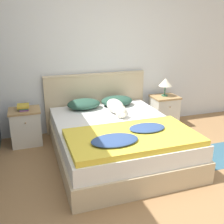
% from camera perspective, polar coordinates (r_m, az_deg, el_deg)
% --- Properties ---
extents(ground_plane, '(16.00, 16.00, 0.00)m').
position_cam_1_polar(ground_plane, '(3.01, 9.47, -17.48)').
color(ground_plane, '#997047').
extents(wall_back, '(9.00, 0.06, 2.55)m').
position_cam_1_polar(wall_back, '(4.44, -2.76, 12.42)').
color(wall_back, silver).
rests_on(wall_back, ground_plane).
extents(bed, '(1.64, 2.05, 0.47)m').
position_cam_1_polar(bed, '(3.65, 1.03, -6.04)').
color(bed, '#C6B28E').
rests_on(bed, ground_plane).
extents(headboard, '(1.72, 0.06, 0.98)m').
position_cam_1_polar(headboard, '(4.49, -3.44, 2.56)').
color(headboard, '#C6B28E').
rests_on(headboard, ground_plane).
extents(nightstand_left, '(0.46, 0.41, 0.55)m').
position_cam_1_polar(nightstand_left, '(4.19, -18.21, -3.05)').
color(nightstand_left, silver).
rests_on(nightstand_left, ground_plane).
extents(nightstand_right, '(0.46, 0.41, 0.55)m').
position_cam_1_polar(nightstand_right, '(4.78, 11.24, 0.25)').
color(nightstand_right, silver).
rests_on(nightstand_right, ground_plane).
extents(pillow_left, '(0.52, 0.39, 0.16)m').
position_cam_1_polar(pillow_left, '(4.17, -6.16, 1.75)').
color(pillow_left, '#284C3D').
rests_on(pillow_left, bed).
extents(pillow_right, '(0.52, 0.39, 0.16)m').
position_cam_1_polar(pillow_right, '(4.32, 1.05, 2.45)').
color(pillow_right, '#284C3D').
rests_on(pillow_right, bed).
extents(quilt, '(1.51, 0.86, 0.12)m').
position_cam_1_polar(quilt, '(3.06, 4.34, -5.37)').
color(quilt, yellow).
rests_on(quilt, bed).
extents(dog, '(0.23, 0.69, 0.20)m').
position_cam_1_polar(dog, '(3.94, 0.96, 1.04)').
color(dog, silver).
rests_on(dog, bed).
extents(book_stack, '(0.18, 0.22, 0.07)m').
position_cam_1_polar(book_stack, '(4.09, -18.73, 1.03)').
color(book_stack, '#703D7F').
rests_on(book_stack, nightstand_left).
extents(table_lamp, '(0.23, 0.23, 0.32)m').
position_cam_1_polar(table_lamp, '(4.66, 11.55, 6.30)').
color(table_lamp, '#336B4C').
rests_on(table_lamp, nightstand_right).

